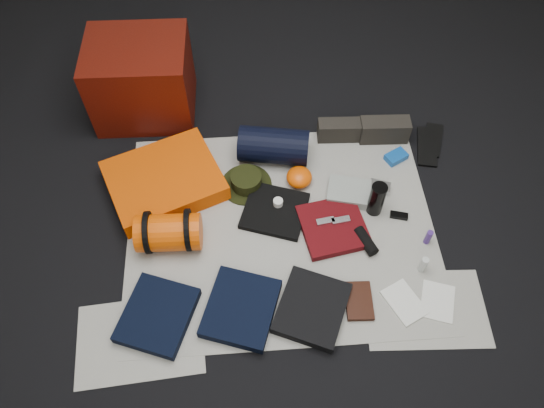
{
  "coord_description": "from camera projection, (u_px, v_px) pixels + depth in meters",
  "views": [
    {
      "loc": [
        -0.15,
        -1.44,
        2.38
      ],
      "look_at": [
        -0.04,
        0.09,
        0.1
      ],
      "focal_mm": 35.0,
      "sensor_mm": 36.0,
      "label": 1
    }
  ],
  "objects": [
    {
      "name": "toiletry_clear",
      "position": [
        423.0,
        265.0,
        2.6
      ],
      "size": [
        0.05,
        0.05,
        0.1
      ],
      "primitive_type": "cylinder",
      "rotation": [
        0.0,
        0.0,
        -0.37
      ],
      "color": "#B8BEB9",
      "rests_on": "newspaper_mat"
    },
    {
      "name": "energy_bar_b",
      "position": [
        341.0,
        220.0,
        2.75
      ],
      "size": [
        0.1,
        0.05,
        0.01
      ],
      "primitive_type": "cube",
      "rotation": [
        0.0,
        0.0,
        0.14
      ],
      "color": "silver",
      "rests_on": "red_shirt"
    },
    {
      "name": "floor",
      "position": [
        281.0,
        229.0,
        2.8
      ],
      "size": [
        4.5,
        4.5,
        0.02
      ],
      "primitive_type": "cube",
      "color": "black",
      "rests_on": "ground"
    },
    {
      "name": "toiletry_purple",
      "position": [
        428.0,
        237.0,
        2.7
      ],
      "size": [
        0.04,
        0.04,
        0.09
      ],
      "primitive_type": "cylinder",
      "rotation": [
        0.0,
        0.0,
        -0.38
      ],
      "color": "#422475",
      "rests_on": "newspaper_mat"
    },
    {
      "name": "black_tshirt",
      "position": [
        275.0,
        211.0,
        2.82
      ],
      "size": [
        0.4,
        0.39,
        0.03
      ],
      "primitive_type": "cube",
      "rotation": [
        0.0,
        0.0,
        -0.33
      ],
      "color": "black",
      "rests_on": "newspaper_mat"
    },
    {
      "name": "hiking_boot_left",
      "position": [
        339.0,
        130.0,
        3.08
      ],
      "size": [
        0.25,
        0.11,
        0.12
      ],
      "primitive_type": "cube",
      "rotation": [
        0.0,
        0.0,
        -0.05
      ],
      "color": "black",
      "rests_on": "newspaper_mat"
    },
    {
      "name": "newspaper_sheet_front_left",
      "position": [
        140.0,
        339.0,
        2.45
      ],
      "size": [
        0.61,
        0.44,
        0.0
      ],
      "primitive_type": "cube",
      "rotation": [
        0.0,
        0.0,
        0.07
      ],
      "color": "#BAB9AB",
      "rests_on": "floor"
    },
    {
      "name": "red_cabinet",
      "position": [
        142.0,
        80.0,
        3.08
      ],
      "size": [
        0.58,
        0.49,
        0.47
      ],
      "primitive_type": "cube",
      "rotation": [
        0.0,
        0.0,
        -0.03
      ],
      "color": "#4A0D05",
      "rests_on": "floor"
    },
    {
      "name": "navy_duffel",
      "position": [
        274.0,
        146.0,
        2.96
      ],
      "size": [
        0.42,
        0.27,
        0.2
      ],
      "primitive_type": "cylinder",
      "rotation": [
        0.0,
        1.57,
        -0.18
      ],
      "color": "black",
      "rests_on": "newspaper_mat"
    },
    {
      "name": "compact_camera",
      "position": [
        379.0,
        187.0,
        2.9
      ],
      "size": [
        0.13,
        0.1,
        0.04
      ],
      "primitive_type": "cube",
      "rotation": [
        0.0,
        0.0,
        -0.35
      ],
      "color": "silver",
      "rests_on": "newspaper_mat"
    },
    {
      "name": "orange_stuff_sack",
      "position": [
        299.0,
        177.0,
        2.91
      ],
      "size": [
        0.16,
        0.16,
        0.09
      ],
      "primitive_type": "ellipsoid",
      "rotation": [
        0.0,
        0.0,
        -0.11
      ],
      "color": "#DA4903",
      "rests_on": "newspaper_mat"
    },
    {
      "name": "hiking_boot_right",
      "position": [
        384.0,
        130.0,
        3.07
      ],
      "size": [
        0.29,
        0.12,
        0.14
      ],
      "primitive_type": "cube",
      "rotation": [
        0.0,
        0.0,
        -0.05
      ],
      "color": "black",
      "rests_on": "newspaper_mat"
    },
    {
      "name": "map_booklet",
      "position": [
        404.0,
        302.0,
        2.54
      ],
      "size": [
        0.22,
        0.25,
        0.01
      ],
      "primitive_type": "cube",
      "rotation": [
        0.0,
        0.0,
        0.45
      ],
      "color": "silver",
      "rests_on": "newspaper_mat"
    },
    {
      "name": "boonie_crown",
      "position": [
        246.0,
        180.0,
        2.9
      ],
      "size": [
        0.17,
        0.17,
        0.08
      ],
      "primitive_type": "cylinder",
      "color": "black",
      "rests_on": "boonie_brim"
    },
    {
      "name": "flip_flop_right",
      "position": [
        433.0,
        140.0,
        3.12
      ],
      "size": [
        0.18,
        0.27,
        0.01
      ],
      "primitive_type": "cube",
      "rotation": [
        0.0,
        0.0,
        -0.35
      ],
      "color": "black",
      "rests_on": "floor"
    },
    {
      "name": "sack_strap_right",
      "position": [
        189.0,
        230.0,
        2.65
      ],
      "size": [
        0.03,
        0.22,
        0.22
      ],
      "primitive_type": "cylinder",
      "rotation": [
        0.0,
        1.57,
        0.0
      ],
      "color": "black",
      "rests_on": "newspaper_mat"
    },
    {
      "name": "sack_strap_left",
      "position": [
        148.0,
        232.0,
        2.64
      ],
      "size": [
        0.02,
        0.22,
        0.22
      ],
      "primitive_type": "cylinder",
      "rotation": [
        0.0,
        1.57,
        0.0
      ],
      "color": "black",
      "rests_on": "newspaper_mat"
    },
    {
      "name": "map_printout",
      "position": [
        438.0,
        301.0,
        2.55
      ],
      "size": [
        0.21,
        0.24,
        0.01
      ],
      "primitive_type": "cube",
      "rotation": [
        0.0,
        0.0,
        -0.33
      ],
      "color": "silver",
      "rests_on": "newspaper_mat"
    },
    {
      "name": "trousers_navy_a",
      "position": [
        158.0,
        315.0,
        2.48
      ],
      "size": [
        0.41,
        0.43,
        0.05
      ],
      "primitive_type": "cube",
      "rotation": [
        0.0,
        0.0,
        -0.36
      ],
      "color": "black",
      "rests_on": "newspaper_mat"
    },
    {
      "name": "boonie_brim",
      "position": [
        246.0,
        185.0,
        2.93
      ],
      "size": [
        0.36,
        0.36,
        0.01
      ],
      "primitive_type": "cylinder",
      "rotation": [
        0.0,
        0.0,
        -0.32
      ],
      "color": "black",
      "rests_on": "newspaper_mat"
    },
    {
      "name": "sleeping_pad",
      "position": [
        164.0,
        181.0,
        2.89
      ],
      "size": [
        0.72,
        0.66,
        0.11
      ],
      "primitive_type": "cube",
      "rotation": [
        0.0,
        0.0,
        0.38
      ],
      "color": "#DB4A02",
      "rests_on": "newspaper_mat"
    },
    {
      "name": "trousers_navy_b",
      "position": [
        241.0,
        308.0,
        2.5
      ],
      "size": [
        0.41,
        0.44,
        0.06
      ],
      "primitive_type": "cube",
      "rotation": [
        0.0,
        0.0,
        -0.33
      ],
      "color": "black",
      "rests_on": "newspaper_mat"
    },
    {
      "name": "energy_bar_a",
      "position": [
        325.0,
        221.0,
        2.75
      ],
      "size": [
        0.1,
        0.05,
        0.01
      ],
      "primitive_type": "cube",
      "rotation": [
        0.0,
        0.0,
        0.14
      ],
      "color": "silver",
      "rests_on": "red_shirt"
    },
    {
      "name": "newspaper_mat",
      "position": [
        281.0,
        228.0,
        2.78
      ],
      "size": [
        1.6,
        1.3,
        0.01
      ],
      "primitive_type": "cube",
      "color": "#BAB9AB",
      "rests_on": "floor"
    },
    {
      "name": "cyan_case",
      "position": [
        396.0,
        157.0,
        3.02
      ],
      "size": [
        0.14,
        0.12,
        0.04
      ],
      "primitive_type": "cube",
      "rotation": [
        0.0,
        0.0,
        0.48
      ],
      "color": "#104C9E",
      "rests_on": "newspaper_mat"
    },
    {
      "name": "water_bottle",
      "position": [
        377.0,
        199.0,
        2.76
      ],
      "size": [
        0.11,
        0.11,
        0.21
      ],
      "primitive_type": "cylinder",
      "rotation": [
        0.0,
        0.0,
        0.4
      ],
      "color": "black",
      "rests_on": "newspaper_mat"
    },
    {
      "name": "red_shirt",
      "position": [
        333.0,
        227.0,
        2.76
      ],
      "size": [
        0.38,
        0.38,
        0.04
      ],
      "primitive_type": "cube",
      "rotation": [
        0.0,
        0.0,
        0.18
      ],
      "color": "#4E080C",
      "rests_on": "newspaper_mat"
    },
    {
      "name": "trousers_charcoal",
      "position": [
        312.0,
        308.0,
        2.5
      ],
      "size": [
        0.42,
        0.44,
        0.05
      ],
      "primitive_type": "cube",
      "rotation": [
        0.0,
        0.0,
        -0.41
      ],
      "color": "black",
      "rests_on": "newspaper_mat"
    },
    {
      "name": "key_cluster",
      "position": [
        132.0,
        329.0,
        2.47
      ],
      "size": [
        0.1,
        0.1,
        0.01
      ],
      "primitive_type": "cube",
      "rotation": [
        0.0,
        0.0,
        0.35
      ],
      "color": "silver",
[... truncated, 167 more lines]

